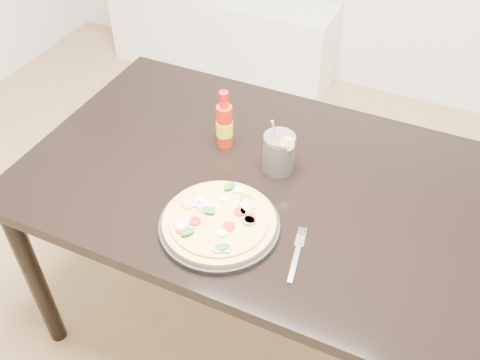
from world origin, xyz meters
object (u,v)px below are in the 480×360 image
at_px(dining_table, 256,195).
at_px(hot_sauce_bottle, 224,125).
at_px(plate, 219,225).
at_px(pizza, 219,220).
at_px(cola_cup, 279,153).
at_px(media_console, 221,33).
at_px(fork, 297,252).

xyz_separation_m(dining_table, hot_sauce_bottle, (-0.15, 0.09, 0.16)).
relative_size(plate, hot_sauce_bottle, 1.66).
distance_m(pizza, hot_sauce_bottle, 0.36).
distance_m(dining_table, plate, 0.25).
height_order(dining_table, cola_cup, cola_cup).
bearing_deg(media_console, dining_table, -60.07).
bearing_deg(hot_sauce_bottle, plate, -66.48).
relative_size(pizza, media_console, 0.22).
bearing_deg(plate, fork, 0.81).
bearing_deg(media_console, pizza, -63.52).
height_order(plate, hot_sauce_bottle, hot_sauce_bottle).
height_order(hot_sauce_bottle, media_console, hot_sauce_bottle).
bearing_deg(fork, dining_table, 123.14).
xyz_separation_m(plate, fork, (0.22, 0.00, -0.01)).
distance_m(hot_sauce_bottle, media_console, 1.81).
bearing_deg(plate, media_console, 116.48).
xyz_separation_m(hot_sauce_bottle, media_console, (-0.78, 1.53, -0.58)).
xyz_separation_m(hot_sauce_bottle, fork, (0.36, -0.32, -0.08)).
height_order(hot_sauce_bottle, fork, hot_sauce_bottle).
height_order(plate, fork, plate).
relative_size(pizza, fork, 1.63).
xyz_separation_m(dining_table, pizza, (-0.01, -0.24, 0.11)).
distance_m(dining_table, media_console, 1.91).
bearing_deg(pizza, hot_sauce_bottle, 113.47).
bearing_deg(pizza, dining_table, 88.01).
relative_size(pizza, hot_sauce_bottle, 1.55).
bearing_deg(fork, pizza, 171.29).
height_order(hot_sauce_bottle, cola_cup, hot_sauce_bottle).
xyz_separation_m(pizza, hot_sauce_bottle, (-0.14, 0.33, 0.05)).
height_order(pizza, fork, pizza).
distance_m(dining_table, fork, 0.33).
distance_m(dining_table, pizza, 0.26).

